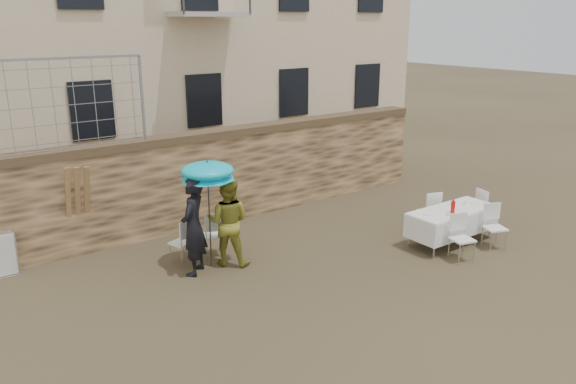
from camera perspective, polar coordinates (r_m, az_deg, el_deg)
ground at (r=9.97m, az=5.67°, el=-11.16°), size 80.00×80.00×0.00m
stone_wall at (r=13.44m, az=-8.42°, el=1.32°), size 13.00×0.50×2.20m
chain_link_fence at (r=11.99m, az=-21.75°, el=8.18°), size 3.20×0.06×1.80m
man_suit at (r=10.79m, az=-9.58°, el=-3.47°), size 0.83×0.82×1.92m
woman_dress at (r=11.14m, az=-6.12°, el=-3.02°), size 1.10×1.09×1.79m
umbrella at (r=10.76m, az=-8.17°, el=1.82°), size 1.06×1.06×2.02m
couple_chair_left at (r=11.43m, az=-10.71°, el=-4.93°), size 0.60×0.60×0.96m
couple_chair_right at (r=11.72m, az=-7.62°, el=-4.22°), size 0.59×0.59×0.96m
banquet_table at (r=12.71m, az=16.37°, el=-1.87°), size 2.10×0.85×0.78m
soda_bottle at (r=12.42m, az=16.40°, el=-1.47°), size 0.09×0.09×0.26m
table_chair_front_left at (r=11.92m, az=17.30°, el=-4.50°), size 0.59×0.59×0.96m
table_chair_front_right at (r=12.77m, az=20.30°, el=-3.35°), size 0.63×0.63×0.96m
table_chair_back at (r=13.40m, az=14.14°, el=-1.84°), size 0.61×0.61×0.96m
table_chair_side at (r=13.93m, az=19.53°, el=-1.60°), size 0.57×0.57×0.96m
chair_stack_right at (r=12.04m, az=-26.97°, el=-5.53°), size 0.46×0.32×0.92m
wood_planks at (r=12.22m, az=-20.02°, el=-1.65°), size 0.70×0.20×2.00m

